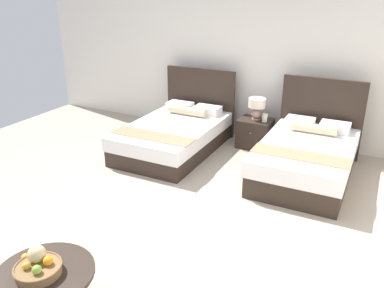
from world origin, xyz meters
TOP-DOWN VIEW (x-y plane):
  - ground_plane at (0.00, 0.00)m, footprint 9.70×10.13m
  - wall_back at (0.00, 3.26)m, footprint 9.70×0.12m
  - bed_near_window at (-1.14, 1.95)m, footprint 1.41×2.22m
  - bed_near_corner at (1.14, 1.94)m, footprint 1.35×2.08m
  - nightstand at (0.06, 2.71)m, footprint 0.58×0.48m
  - table_lamp at (0.06, 2.73)m, footprint 0.30×0.30m
  - vase at (0.23, 2.67)m, footprint 0.10×0.10m
  - coffee_table at (-0.33, -1.84)m, footprint 0.88×0.88m
  - fruit_bowl at (-0.36, -1.86)m, footprint 0.41×0.41m
  - loose_apple at (-0.60, -1.79)m, footprint 0.07×0.07m

SIDE VIEW (x-z plane):
  - ground_plane at x=0.00m, z-range -0.02..0.00m
  - nightstand at x=0.06m, z-range 0.00..0.51m
  - bed_near_window at x=-1.14m, z-range -0.34..0.92m
  - coffee_table at x=-0.33m, z-range 0.11..0.52m
  - bed_near_corner at x=1.14m, z-range -0.34..0.99m
  - loose_apple at x=-0.60m, z-range 0.40..0.47m
  - fruit_bowl at x=-0.36m, z-range 0.36..0.59m
  - vase at x=0.23m, z-range 0.51..0.66m
  - table_lamp at x=0.06m, z-range 0.56..0.95m
  - wall_back at x=0.00m, z-range 0.00..2.89m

